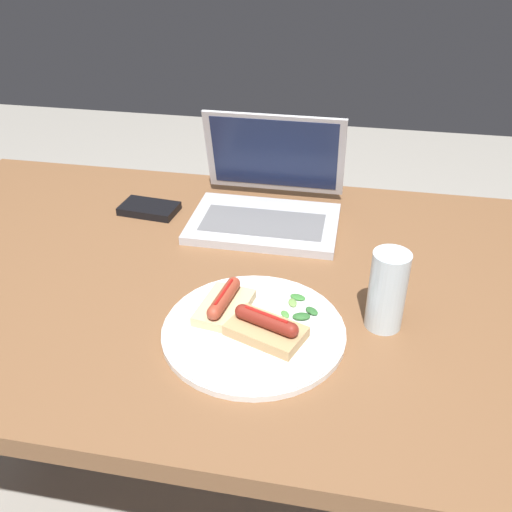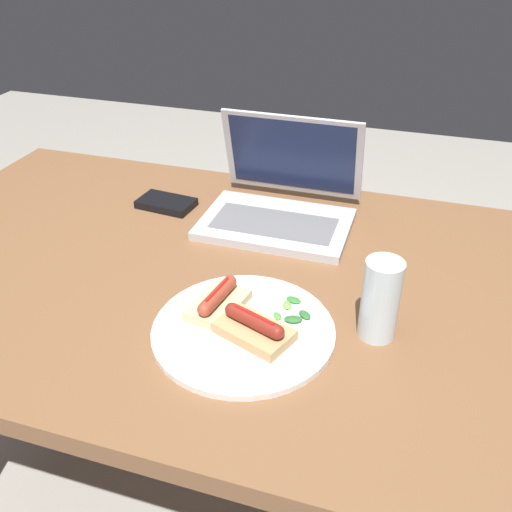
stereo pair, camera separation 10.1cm
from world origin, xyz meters
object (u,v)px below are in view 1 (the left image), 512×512
(plate, at_px, (254,330))
(laptop, at_px, (267,203))
(drinking_glass, at_px, (387,291))
(external_drive, at_px, (149,209))

(plate, bearing_deg, laptop, 96.78)
(plate, height_order, drinking_glass, drinking_glass)
(laptop, bearing_deg, plate, -83.22)
(laptop, distance_m, plate, 0.39)
(plate, distance_m, drinking_glass, 0.22)
(plate, bearing_deg, drinking_glass, 17.42)
(drinking_glass, xyz_separation_m, external_drive, (-0.52, 0.31, -0.06))
(plate, height_order, external_drive, same)
(laptop, height_order, plate, laptop)
(drinking_glass, bearing_deg, laptop, 127.72)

